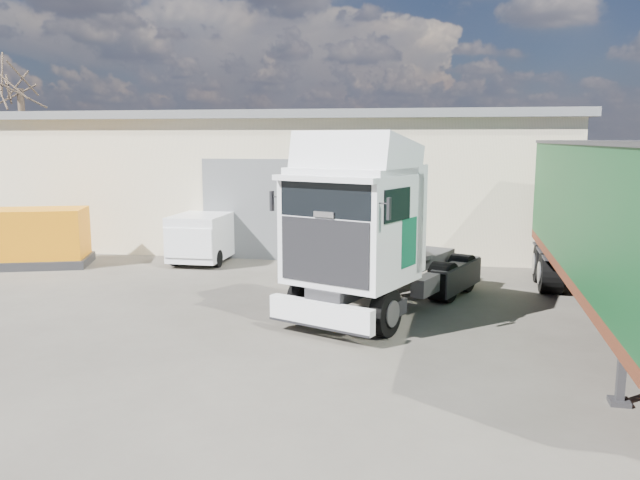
% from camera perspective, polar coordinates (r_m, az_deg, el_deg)
% --- Properties ---
extents(ground, '(120.00, 120.00, 0.00)m').
position_cam_1_polar(ground, '(12.84, -9.02, -10.39)').
color(ground, black).
rests_on(ground, ground).
extents(warehouse, '(30.60, 12.60, 5.42)m').
position_cam_1_polar(warehouse, '(29.24, -10.24, 5.88)').
color(warehouse, beige).
rests_on(warehouse, ground).
extents(bare_tree, '(4.00, 4.00, 9.60)m').
position_cam_1_polar(bare_tree, '(38.53, -25.84, 13.73)').
color(bare_tree, '#382B21').
rests_on(bare_tree, ground).
extents(tractor_unit, '(4.91, 6.99, 4.47)m').
position_cam_1_polar(tractor_unit, '(15.04, 4.54, -0.01)').
color(tractor_unit, black).
rests_on(tractor_unit, ground).
extents(box_trailer, '(3.38, 12.92, 4.26)m').
position_cam_1_polar(box_trailer, '(15.15, 26.44, 1.84)').
color(box_trailer, '#2D2D30').
rests_on(box_trailer, ground).
extents(panel_van, '(1.77, 4.21, 1.71)m').
position_cam_1_polar(panel_van, '(22.68, -10.16, 0.44)').
color(panel_van, black).
rests_on(panel_van, ground).
extents(orange_skip, '(3.59, 2.84, 1.96)m').
position_cam_1_polar(orange_skip, '(23.25, -24.18, -0.09)').
color(orange_skip, '#2D2D30').
rests_on(orange_skip, ground).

